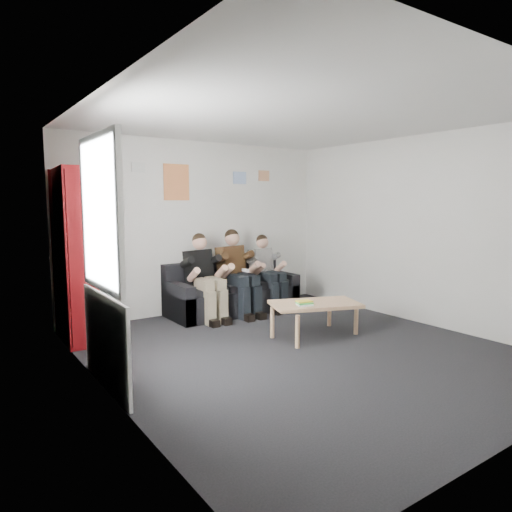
# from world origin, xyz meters

# --- Properties ---
(room_shell) EXTENTS (5.00, 5.00, 5.00)m
(room_shell) POSITION_xyz_m (0.00, 0.00, 1.35)
(room_shell) COLOR black
(room_shell) RESTS_ON ground
(sofa) EXTENTS (2.07, 0.85, 0.80)m
(sofa) POSITION_xyz_m (0.34, 2.11, 0.29)
(sofa) COLOR black
(sofa) RESTS_ON ground
(bookshelf) EXTENTS (0.33, 0.98, 2.17)m
(bookshelf) POSITION_xyz_m (-2.06, 1.96, 1.08)
(bookshelf) COLOR maroon
(bookshelf) RESTS_ON ground
(coffee_table) EXTENTS (1.12, 0.62, 0.45)m
(coffee_table) POSITION_xyz_m (0.53, 0.34, 0.40)
(coffee_table) COLOR tan
(coffee_table) RESTS_ON ground
(game_cases) EXTENTS (0.23, 0.20, 0.05)m
(game_cases) POSITION_xyz_m (0.32, 0.31, 0.47)
(game_cases) COLOR white
(game_cases) RESTS_ON coffee_table
(person_left) EXTENTS (0.40, 0.85, 1.29)m
(person_left) POSITION_xyz_m (-0.23, 1.91, 0.64)
(person_left) COLOR black
(person_left) RESTS_ON sofa
(person_middle) EXTENTS (0.42, 0.90, 1.33)m
(person_middle) POSITION_xyz_m (0.34, 1.91, 0.65)
(person_middle) COLOR #4F371A
(person_middle) RESTS_ON sofa
(person_right) EXTENTS (0.36, 0.78, 1.22)m
(person_right) POSITION_xyz_m (0.92, 1.92, 0.61)
(person_right) COLOR silver
(person_right) RESTS_ON sofa
(radiator) EXTENTS (0.10, 0.64, 0.60)m
(radiator) POSITION_xyz_m (-2.15, 0.20, 0.35)
(radiator) COLOR silver
(radiator) RESTS_ON ground
(window) EXTENTS (0.05, 1.30, 2.36)m
(window) POSITION_xyz_m (-2.22, 0.20, 1.03)
(window) COLOR white
(window) RESTS_ON room_shell
(poster_large) EXTENTS (0.42, 0.01, 0.55)m
(poster_large) POSITION_xyz_m (-0.40, 2.49, 2.05)
(poster_large) COLOR #E1B04F
(poster_large) RESTS_ON room_shell
(poster_blue) EXTENTS (0.25, 0.01, 0.20)m
(poster_blue) POSITION_xyz_m (0.75, 2.49, 2.15)
(poster_blue) COLOR #3F7BD7
(poster_blue) RESTS_ON room_shell
(poster_pink) EXTENTS (0.22, 0.01, 0.18)m
(poster_pink) POSITION_xyz_m (1.25, 2.49, 2.20)
(poster_pink) COLOR #D34288
(poster_pink) RESTS_ON room_shell
(poster_sign) EXTENTS (0.20, 0.01, 0.14)m
(poster_sign) POSITION_xyz_m (-1.00, 2.49, 2.25)
(poster_sign) COLOR silver
(poster_sign) RESTS_ON room_shell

